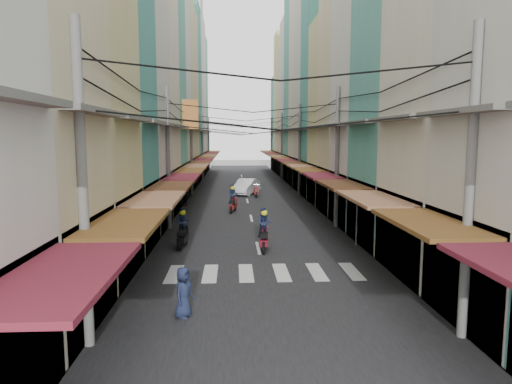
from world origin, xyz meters
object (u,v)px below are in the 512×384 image
object	(u,v)px
market_umbrella	(454,223)
bicycle	(390,252)
white_car	(246,194)
traffic_sign	(357,207)

from	to	relation	value
market_umbrella	bicycle	bearing A→B (deg)	104.47
bicycle	market_umbrella	world-z (taller)	market_umbrella
white_car	market_umbrella	distance (m)	26.39
bicycle	traffic_sign	world-z (taller)	traffic_sign
traffic_sign	bicycle	bearing A→B (deg)	-47.52
white_car	market_umbrella	bearing A→B (deg)	-53.99
bicycle	traffic_sign	bearing A→B (deg)	60.56
bicycle	market_umbrella	bearing A→B (deg)	-147.46
white_car	bicycle	bearing A→B (deg)	-53.79
white_car	traffic_sign	xyz separation A→B (m)	(4.80, -20.06, 1.91)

